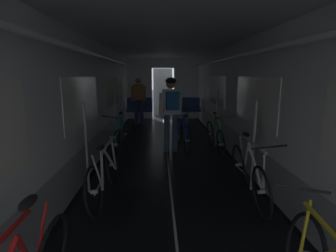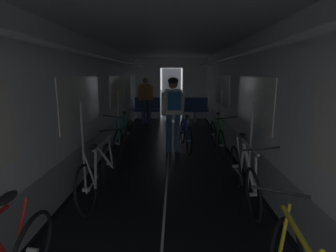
{
  "view_description": "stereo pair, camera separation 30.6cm",
  "coord_description": "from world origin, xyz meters",
  "px_view_note": "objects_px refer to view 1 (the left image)",
  "views": [
    {
      "loc": [
        -0.18,
        -1.74,
        1.79
      ],
      "look_at": [
        0.0,
        3.36,
        0.79
      ],
      "focal_mm": 28.06,
      "sensor_mm": 36.0,
      "label": 1
    },
    {
      "loc": [
        0.12,
        -1.74,
        1.79
      ],
      "look_at": [
        0.0,
        3.36,
        0.79
      ],
      "focal_mm": 28.06,
      "sensor_mm": 36.0,
      "label": 2
    }
  ],
  "objects_px": {
    "bench_seat_far_right": "(187,108)",
    "person_cyclist_aisle": "(171,107)",
    "bicycle_teal": "(121,136)",
    "bench_seat_far_left": "(139,108)",
    "person_standing_near_bench": "(139,98)",
    "bicycle_silver": "(105,173)",
    "bicycle_blue_in_aisle": "(183,134)",
    "bicycle_white": "(249,173)",
    "bicycle_green": "(215,137)"
  },
  "relations": [
    {
      "from": "person_cyclist_aisle",
      "to": "bicycle_green",
      "type": "bearing_deg",
      "value": -4.17
    },
    {
      "from": "bicycle_silver",
      "to": "person_standing_near_bench",
      "type": "height_order",
      "value": "person_standing_near_bench"
    },
    {
      "from": "bicycle_silver",
      "to": "bicycle_blue_in_aisle",
      "type": "relative_size",
      "value": 1.0
    },
    {
      "from": "bench_seat_far_left",
      "to": "person_cyclist_aisle",
      "type": "xyz_separation_m",
      "value": [
        1.0,
        -3.89,
        0.5
      ]
    },
    {
      "from": "bench_seat_far_left",
      "to": "person_cyclist_aisle",
      "type": "height_order",
      "value": "person_cyclist_aisle"
    },
    {
      "from": "bench_seat_far_right",
      "to": "person_cyclist_aisle",
      "type": "distance_m",
      "value": 4.0
    },
    {
      "from": "person_cyclist_aisle",
      "to": "person_standing_near_bench",
      "type": "distance_m",
      "value": 3.65
    },
    {
      "from": "bicycle_silver",
      "to": "person_standing_near_bench",
      "type": "xyz_separation_m",
      "value": [
        0.07,
        5.81,
        0.59
      ]
    },
    {
      "from": "bicycle_silver",
      "to": "person_standing_near_bench",
      "type": "relative_size",
      "value": 1.01
    },
    {
      "from": "bicycle_white",
      "to": "person_cyclist_aisle",
      "type": "distance_m",
      "value": 2.67
    },
    {
      "from": "bicycle_teal",
      "to": "person_standing_near_bench",
      "type": "distance_m",
      "value": 3.54
    },
    {
      "from": "bicycle_silver",
      "to": "person_cyclist_aisle",
      "type": "distance_m",
      "value": 2.63
    },
    {
      "from": "person_cyclist_aisle",
      "to": "bicycle_blue_in_aisle",
      "type": "bearing_deg",
      "value": 41.04
    },
    {
      "from": "bicycle_teal",
      "to": "person_cyclist_aisle",
      "type": "xyz_separation_m",
      "value": [
        1.17,
        -0.02,
        0.69
      ]
    },
    {
      "from": "bench_seat_far_right",
      "to": "person_standing_near_bench",
      "type": "xyz_separation_m",
      "value": [
        -1.8,
        -0.38,
        0.41
      ]
    },
    {
      "from": "bicycle_white",
      "to": "person_standing_near_bench",
      "type": "height_order",
      "value": "person_standing_near_bench"
    },
    {
      "from": "bicycle_silver",
      "to": "bench_seat_far_right",
      "type": "bearing_deg",
      "value": 73.17
    },
    {
      "from": "bicycle_teal",
      "to": "person_cyclist_aisle",
      "type": "bearing_deg",
      "value": -1.07
    },
    {
      "from": "bicycle_blue_in_aisle",
      "to": "person_standing_near_bench",
      "type": "distance_m",
      "value": 3.55
    },
    {
      "from": "bicycle_green",
      "to": "person_cyclist_aisle",
      "type": "xyz_separation_m",
      "value": [
        -1.03,
        0.07,
        0.69
      ]
    },
    {
      "from": "bench_seat_far_left",
      "to": "bicycle_silver",
      "type": "distance_m",
      "value": 6.19
    },
    {
      "from": "bicycle_silver",
      "to": "bicycle_green",
      "type": "distance_m",
      "value": 3.06
    },
    {
      "from": "bicycle_green",
      "to": "bicycle_blue_in_aisle",
      "type": "height_order",
      "value": "bicycle_green"
    },
    {
      "from": "bench_seat_far_left",
      "to": "bench_seat_far_right",
      "type": "relative_size",
      "value": 1.0
    },
    {
      "from": "bench_seat_far_right",
      "to": "bicycle_teal",
      "type": "xyz_separation_m",
      "value": [
        -1.97,
        -3.86,
        -0.19
      ]
    },
    {
      "from": "bicycle_white",
      "to": "bicycle_green",
      "type": "distance_m",
      "value": 2.29
    },
    {
      "from": "bicycle_teal",
      "to": "bicycle_green",
      "type": "height_order",
      "value": "same"
    },
    {
      "from": "bench_seat_far_left",
      "to": "bicycle_silver",
      "type": "xyz_separation_m",
      "value": [
        -0.07,
        -6.19,
        -0.19
      ]
    },
    {
      "from": "bicycle_white",
      "to": "bicycle_green",
      "type": "height_order",
      "value": "bicycle_green"
    },
    {
      "from": "bench_seat_far_right",
      "to": "person_cyclist_aisle",
      "type": "bearing_deg",
      "value": -101.63
    },
    {
      "from": "bicycle_silver",
      "to": "bench_seat_far_left",
      "type": "bearing_deg",
      "value": 89.34
    },
    {
      "from": "bench_seat_far_left",
      "to": "bicycle_blue_in_aisle",
      "type": "bearing_deg",
      "value": -70.21
    },
    {
      "from": "bicycle_white",
      "to": "bicycle_green",
      "type": "relative_size",
      "value": 1.0
    },
    {
      "from": "bicycle_white",
      "to": "bicycle_teal",
      "type": "xyz_separation_m",
      "value": [
        -2.19,
        2.39,
        -0.0
      ]
    },
    {
      "from": "bicycle_silver",
      "to": "bicycle_teal",
      "type": "relative_size",
      "value": 1.0
    },
    {
      "from": "bench_seat_far_right",
      "to": "bicycle_silver",
      "type": "height_order",
      "value": "bicycle_silver"
    },
    {
      "from": "bicycle_silver",
      "to": "bicycle_blue_in_aisle",
      "type": "xyz_separation_m",
      "value": [
        1.37,
        2.56,
        0.0
      ]
    },
    {
      "from": "bicycle_teal",
      "to": "bicycle_blue_in_aisle",
      "type": "relative_size",
      "value": 1.0
    },
    {
      "from": "bench_seat_far_left",
      "to": "bicycle_green",
      "type": "height_order",
      "value": "same"
    },
    {
      "from": "bench_seat_far_right",
      "to": "person_standing_near_bench",
      "type": "relative_size",
      "value": 0.58
    },
    {
      "from": "bench_seat_far_right",
      "to": "bicycle_silver",
      "type": "relative_size",
      "value": 0.58
    },
    {
      "from": "bicycle_teal",
      "to": "bench_seat_far_left",
      "type": "bearing_deg",
      "value": 87.53
    },
    {
      "from": "bicycle_white",
      "to": "bicycle_teal",
      "type": "distance_m",
      "value": 3.24
    },
    {
      "from": "bench_seat_far_left",
      "to": "person_standing_near_bench",
      "type": "relative_size",
      "value": 0.58
    },
    {
      "from": "bicycle_green",
      "to": "bicycle_blue_in_aisle",
      "type": "xyz_separation_m",
      "value": [
        -0.72,
        0.34,
        0.0
      ]
    },
    {
      "from": "bicycle_teal",
      "to": "person_cyclist_aisle",
      "type": "height_order",
      "value": "person_cyclist_aisle"
    },
    {
      "from": "bench_seat_far_left",
      "to": "bicycle_white",
      "type": "distance_m",
      "value": 6.57
    },
    {
      "from": "bench_seat_far_left",
      "to": "bicycle_green",
      "type": "xyz_separation_m",
      "value": [
        2.03,
        -3.96,
        -0.19
      ]
    },
    {
      "from": "bench_seat_far_right",
      "to": "bicycle_green",
      "type": "xyz_separation_m",
      "value": [
        0.23,
        -3.96,
        -0.19
      ]
    },
    {
      "from": "person_cyclist_aisle",
      "to": "bench_seat_far_left",
      "type": "bearing_deg",
      "value": 104.44
    }
  ]
}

